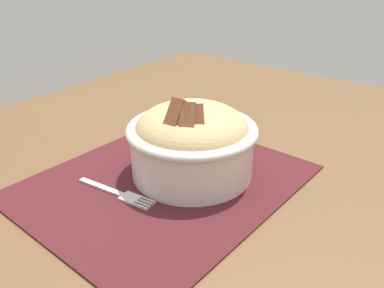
{
  "coord_description": "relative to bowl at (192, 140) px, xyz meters",
  "views": [
    {
      "loc": [
        0.39,
        0.34,
        1.03
      ],
      "look_at": [
        -0.03,
        0.02,
        0.77
      ],
      "focal_mm": 37.13,
      "sensor_mm": 36.0,
      "label": 1
    }
  ],
  "objects": [
    {
      "name": "fork",
      "position": [
        0.11,
        -0.05,
        -0.06
      ],
      "size": [
        0.03,
        0.13,
        0.0
      ],
      "color": "silver",
      "rests_on": "placemat"
    },
    {
      "name": "bowl",
      "position": [
        0.0,
        0.0,
        0.0
      ],
      "size": [
        0.23,
        0.23,
        0.13
      ],
      "color": "silver",
      "rests_on": "placemat"
    },
    {
      "name": "table",
      "position": [
        0.03,
        -0.02,
        -0.12
      ],
      "size": [
        1.33,
        0.98,
        0.72
      ],
      "color": "brown",
      "rests_on": "ground_plane"
    },
    {
      "name": "placemat",
      "position": [
        0.04,
        -0.02,
        -0.06
      ],
      "size": [
        0.41,
        0.35,
        0.0
      ],
      "primitive_type": "cube",
      "rotation": [
        0.0,
        0.0,
        -0.04
      ],
      "color": "#47191E",
      "rests_on": "table"
    }
  ]
}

